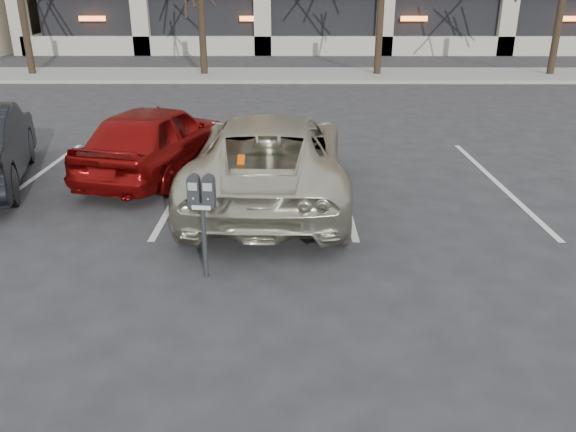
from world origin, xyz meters
The scene contains 6 objects.
ground centered at (0.00, 0.00, 0.00)m, with size 140.00×140.00×0.00m, color #28282B.
sidewalk centered at (0.00, 16.00, 0.06)m, with size 80.00×4.00×0.12m, color gray.
stall_lines centered at (-1.40, 2.30, 0.01)m, with size 16.90×5.20×0.00m.
parking_meter centered at (-0.50, -1.29, 0.96)m, with size 0.33×0.16×1.25m.
suv_silver centered at (0.17, 1.46, 0.70)m, with size 2.44×5.12×1.41m.
car_red centered at (-1.96, 2.79, 0.67)m, with size 1.57×3.91×1.33m, color maroon.
Camera 1 is at (0.51, -7.26, 3.16)m, focal length 35.00 mm.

